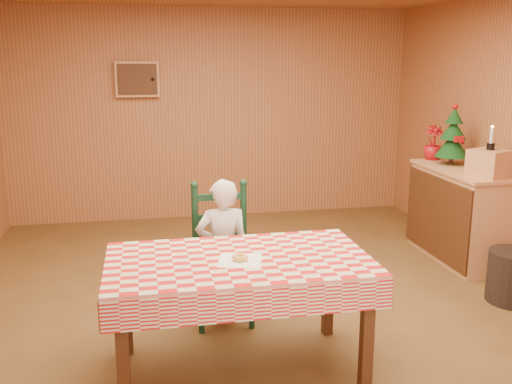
# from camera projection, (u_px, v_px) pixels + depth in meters

# --- Properties ---
(ground) EXTENTS (6.00, 6.00, 0.00)m
(ground) POSITION_uv_depth(u_px,v_px,m) (261.00, 313.00, 4.57)
(ground) COLOR brown
(ground) RESTS_ON ground
(cabin_walls) EXTENTS (5.10, 6.05, 2.65)m
(cabin_walls) POSITION_uv_depth(u_px,v_px,m) (248.00, 79.00, 4.66)
(cabin_walls) COLOR #A7663C
(cabin_walls) RESTS_ON ground
(dining_table) EXTENTS (1.66, 0.96, 0.77)m
(dining_table) POSITION_uv_depth(u_px,v_px,m) (239.00, 270.00, 3.58)
(dining_table) COLOR #462512
(dining_table) RESTS_ON ground
(ladder_chair) EXTENTS (0.44, 0.40, 1.08)m
(ladder_chair) POSITION_uv_depth(u_px,v_px,m) (222.00, 257.00, 4.38)
(ladder_chair) COLOR black
(ladder_chair) RESTS_ON ground
(seated_child) EXTENTS (0.41, 0.27, 1.12)m
(seated_child) POSITION_uv_depth(u_px,v_px,m) (223.00, 252.00, 4.31)
(seated_child) COLOR silver
(seated_child) RESTS_ON ground
(napkin) EXTENTS (0.32, 0.32, 0.00)m
(napkin) POSITION_uv_depth(u_px,v_px,m) (240.00, 260.00, 3.52)
(napkin) COLOR white
(napkin) RESTS_ON dining_table
(donut) EXTENTS (0.13, 0.13, 0.03)m
(donut) POSITION_uv_depth(u_px,v_px,m) (240.00, 257.00, 3.51)
(donut) COLOR gold
(donut) RESTS_ON napkin
(shelf_unit) EXTENTS (0.54, 1.24, 0.93)m
(shelf_unit) POSITION_uv_depth(u_px,v_px,m) (459.00, 214.00, 5.72)
(shelf_unit) COLOR tan
(shelf_unit) RESTS_ON ground
(crate) EXTENTS (0.40, 0.40, 0.25)m
(crate) POSITION_uv_depth(u_px,v_px,m) (489.00, 163.00, 5.21)
(crate) COLOR tan
(crate) RESTS_ON shelf_unit
(christmas_tree) EXTENTS (0.34, 0.34, 0.62)m
(christmas_tree) POSITION_uv_depth(u_px,v_px,m) (453.00, 137.00, 5.79)
(christmas_tree) COLOR #462512
(christmas_tree) RESTS_ON shelf_unit
(flower_arrangement) EXTENTS (0.22, 0.22, 0.37)m
(flower_arrangement) POSITION_uv_depth(u_px,v_px,m) (433.00, 143.00, 6.09)
(flower_arrangement) COLOR #A30F14
(flower_arrangement) RESTS_ON shelf_unit
(candle_set) EXTENTS (0.07, 0.07, 0.22)m
(candle_set) POSITION_uv_depth(u_px,v_px,m) (491.00, 143.00, 5.16)
(candle_set) COLOR black
(candle_set) RESTS_ON crate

